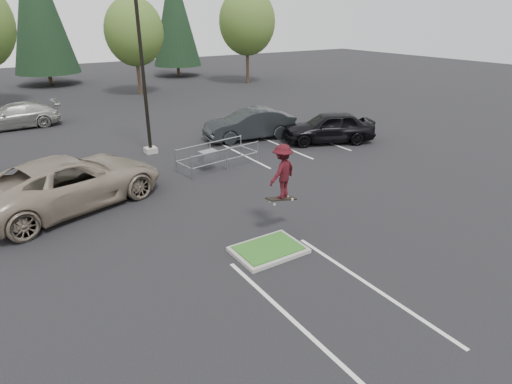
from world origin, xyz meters
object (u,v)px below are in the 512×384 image
car_l_tan (69,183)px  car_far_silver (15,116)px  car_r_black (329,127)px  conif_b (36,3)px  cart_corral (211,155)px  conif_c (175,14)px  light_pole (142,66)px  decid_c (134,34)px  skateboarder (282,172)px  decid_d (247,24)px  car_r_charc (250,124)px

car_l_tan → car_far_silver: car_l_tan is taller
car_r_black → car_far_silver: car_r_black is taller
conif_b → cart_corral: 33.40m
conif_c → car_l_tan: size_ratio=1.76×
conif_c → cart_corral: conif_c is taller
light_pole → decid_c: size_ratio=1.21×
light_pole → skateboarder: 11.28m
decid_c → cart_corral: bearing=-100.2°
decid_d → car_l_tan: (-22.49, -23.33, -4.92)m
conif_b → car_r_black: conif_b is taller
decid_c → skateboarder: 29.39m
car_r_black → car_far_silver: 20.26m
cart_corral → car_far_silver: size_ratio=0.75×
decid_d → car_r_black: 23.89m
light_pole → car_l_tan: size_ratio=1.42×
conif_c → car_r_black: size_ratio=2.39×
skateboarder → car_far_silver: skateboarder is taller
decid_d → car_l_tan: decid_d is taller
decid_c → car_far_silver: bearing=-144.5°
decid_d → cart_corral: bearing=-125.4°
decid_c → car_r_charc: 18.85m
light_pole → car_r_black: (9.50, -3.61, -3.67)m
decid_c → car_r_black: decid_c is taller
conif_c → car_far_silver: (-19.00, -17.50, -6.05)m
car_l_tan → car_r_black: 14.57m
conif_b → car_l_tan: conif_b is taller
decid_d → conif_c: (-3.99, 9.17, 0.94)m
decid_c → decid_d: 12.03m
decid_d → conif_c: 10.04m
car_l_tan → car_r_black: (14.50, 1.39, -0.10)m
conif_c → decid_d: bearing=-66.5°
cart_corral → conif_b: bearing=86.0°
light_pole → decid_c: (5.49, 17.83, 0.69)m
skateboarder → car_r_charc: (5.30, 10.50, -1.26)m
decid_c → cart_corral: 22.70m
decid_c → car_r_black: bearing=-79.4°
light_pole → cart_corral: (1.56, -4.06, -3.85)m
cart_corral → car_far_silver: car_far_silver is taller
conif_b → light_pole: bearing=-89.0°
conif_b → car_far_silver: (-5.00, -18.50, -7.05)m
skateboarder → car_r_charc: 11.83m
car_far_silver → car_r_charc: bearing=48.3°
decid_c → cart_corral: (-3.94, -21.89, -4.55)m
decid_c → skateboarder: size_ratio=4.07×
light_pole → decid_d: 25.37m
conif_c → car_r_black: bearing=-97.3°
light_pole → decid_d: (17.49, 18.33, 1.35)m
decid_d → car_r_charc: decid_d is taller
car_r_black → decid_d: bearing=-175.7°
light_pole → skateboarder: light_pole is taller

